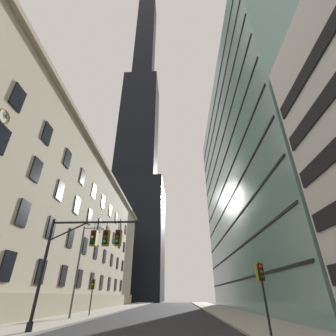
# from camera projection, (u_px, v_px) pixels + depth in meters

# --- Properties ---
(station_building) EXTENTS (13.53, 66.39, 23.57)m
(station_building) POSITION_uv_depth(u_px,v_px,m) (59.00, 228.00, 38.97)
(station_building) COLOR #BCAF93
(station_building) RESTS_ON ground
(dark_skyscraper) EXTENTS (26.14, 26.14, 222.94)m
(dark_skyscraper) POSITION_uv_depth(u_px,v_px,m) (138.00, 151.00, 117.82)
(dark_skyscraper) COLOR black
(dark_skyscraper) RESTS_ON ground
(glass_office_midrise) EXTENTS (14.42, 50.01, 44.54)m
(glass_office_midrise) POSITION_uv_depth(u_px,v_px,m) (260.00, 175.00, 45.17)
(glass_office_midrise) COLOR gray
(glass_office_midrise) RESTS_ON ground
(traffic_signal_mast) EXTENTS (6.29, 0.63, 6.60)m
(traffic_signal_mast) POSITION_uv_depth(u_px,v_px,m) (88.00, 246.00, 15.78)
(traffic_signal_mast) COLOR black
(traffic_signal_mast) RESTS_ON sidewalk_left
(traffic_light_near_right) EXTENTS (0.40, 0.63, 3.57)m
(traffic_light_near_right) POSITION_uv_depth(u_px,v_px,m) (261.00, 276.00, 13.69)
(traffic_light_near_right) COLOR black
(traffic_light_near_right) RESTS_ON sidewalk_right
(traffic_light_far_left) EXTENTS (0.40, 0.63, 3.48)m
(traffic_light_far_left) POSITION_uv_depth(u_px,v_px,m) (93.00, 286.00, 26.34)
(traffic_light_far_left) COLOR black
(traffic_light_far_left) RESTS_ON sidewalk_left
(street_lamppost) EXTENTS (2.32, 0.32, 8.47)m
(street_lamppost) POSITION_uv_depth(u_px,v_px,m) (82.00, 261.00, 24.13)
(street_lamppost) COLOR #47474C
(street_lamppost) RESTS_ON sidewalk_left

